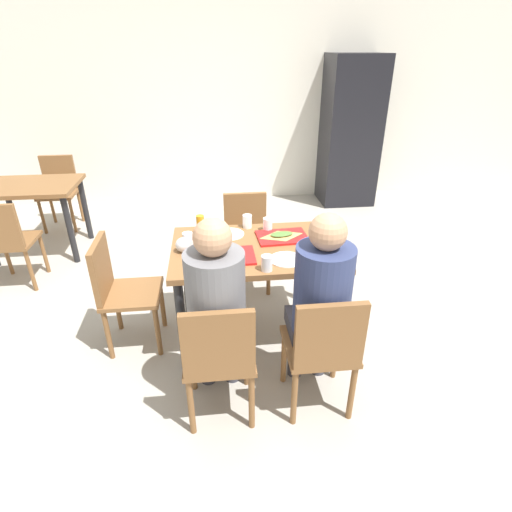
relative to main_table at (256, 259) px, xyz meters
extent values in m
cube|color=#9E998E|center=(0.00, 0.00, -0.66)|extent=(10.00, 10.00, 0.02)
cube|color=silver|center=(0.00, 3.20, 0.75)|extent=(10.00, 0.10, 2.80)
cube|color=brown|center=(0.00, 0.00, 0.08)|extent=(1.17, 0.79, 0.04)
cylinder|color=black|center=(-0.52, -0.34, -0.29)|extent=(0.06, 0.06, 0.71)
cylinder|color=black|center=(0.52, -0.34, -0.29)|extent=(0.06, 0.06, 0.71)
cylinder|color=black|center=(-0.52, 0.34, -0.29)|extent=(0.06, 0.06, 0.71)
cylinder|color=black|center=(0.52, 0.34, -0.29)|extent=(0.06, 0.06, 0.71)
cube|color=brown|center=(-0.29, -0.70, -0.22)|extent=(0.40, 0.40, 0.03)
cube|color=brown|center=(-0.29, -0.88, -0.01)|extent=(0.38, 0.04, 0.40)
cylinder|color=brown|center=(-0.46, -0.53, -0.44)|extent=(0.04, 0.04, 0.41)
cylinder|color=brown|center=(-0.12, -0.53, -0.44)|extent=(0.04, 0.04, 0.41)
cylinder|color=brown|center=(-0.46, -0.87, -0.44)|extent=(0.04, 0.04, 0.41)
cylinder|color=brown|center=(-0.12, -0.87, -0.44)|extent=(0.04, 0.04, 0.41)
cube|color=brown|center=(0.29, -0.70, -0.22)|extent=(0.40, 0.40, 0.03)
cube|color=brown|center=(0.29, -0.88, -0.01)|extent=(0.38, 0.04, 0.40)
cylinder|color=brown|center=(0.12, -0.53, -0.44)|extent=(0.04, 0.04, 0.41)
cylinder|color=brown|center=(0.46, -0.53, -0.44)|extent=(0.04, 0.04, 0.41)
cylinder|color=brown|center=(0.12, -0.87, -0.44)|extent=(0.04, 0.04, 0.41)
cylinder|color=brown|center=(0.46, -0.87, -0.44)|extent=(0.04, 0.04, 0.41)
cube|color=brown|center=(0.00, 0.70, -0.22)|extent=(0.40, 0.40, 0.03)
cube|color=brown|center=(0.00, 0.88, -0.01)|extent=(0.38, 0.04, 0.40)
cylinder|color=brown|center=(0.17, 0.53, -0.44)|extent=(0.04, 0.04, 0.41)
cylinder|color=brown|center=(-0.17, 0.53, -0.44)|extent=(0.04, 0.04, 0.41)
cylinder|color=brown|center=(0.17, 0.87, -0.44)|extent=(0.04, 0.04, 0.41)
cylinder|color=brown|center=(-0.17, 0.87, -0.44)|extent=(0.04, 0.04, 0.41)
cube|color=brown|center=(-0.88, 0.00, -0.22)|extent=(0.40, 0.40, 0.03)
cube|color=brown|center=(-1.06, 0.00, -0.01)|extent=(0.04, 0.38, 0.40)
cylinder|color=brown|center=(-0.71, 0.17, -0.44)|extent=(0.04, 0.04, 0.41)
cylinder|color=brown|center=(-0.71, -0.17, -0.44)|extent=(0.04, 0.04, 0.41)
cylinder|color=brown|center=(-1.05, 0.17, -0.44)|extent=(0.04, 0.04, 0.41)
cylinder|color=brown|center=(-1.05, -0.17, -0.44)|extent=(0.04, 0.04, 0.41)
cylinder|color=#383842|center=(-0.37, -0.47, -0.43)|extent=(0.10, 0.10, 0.44)
cylinder|color=#383842|center=(-0.21, -0.47, -0.43)|extent=(0.10, 0.10, 0.44)
cube|color=#383842|center=(-0.29, -0.57, -0.16)|extent=(0.32, 0.28, 0.10)
cylinder|color=slate|center=(-0.29, -0.68, 0.15)|extent=(0.32, 0.32, 0.52)
sphere|color=tan|center=(-0.29, -0.68, 0.50)|extent=(0.20, 0.20, 0.20)
cylinder|color=#383842|center=(0.21, -0.47, -0.43)|extent=(0.10, 0.10, 0.44)
cylinder|color=#383842|center=(0.37, -0.47, -0.43)|extent=(0.10, 0.10, 0.44)
cube|color=#383842|center=(0.29, -0.57, -0.16)|extent=(0.32, 0.28, 0.10)
cylinder|color=navy|center=(0.29, -0.68, 0.15)|extent=(0.32, 0.32, 0.52)
sphere|color=tan|center=(0.29, -0.68, 0.50)|extent=(0.20, 0.20, 0.20)
cube|color=red|center=(-0.20, -0.14, 0.11)|extent=(0.36, 0.26, 0.02)
cube|color=red|center=(0.20, 0.12, 0.11)|extent=(0.37, 0.28, 0.02)
cylinder|color=white|center=(-0.18, 0.22, 0.10)|extent=(0.22, 0.22, 0.01)
cylinder|color=white|center=(0.18, -0.22, 0.10)|extent=(0.22, 0.22, 0.01)
pyramid|color=#C68C47|center=(-0.22, -0.17, 0.12)|extent=(0.22, 0.22, 0.01)
ellipsoid|color=#B74723|center=(-0.22, -0.17, 0.13)|extent=(0.15, 0.15, 0.01)
pyramid|color=tan|center=(0.20, 0.12, 0.12)|extent=(0.26, 0.17, 0.01)
ellipsoid|color=#4C7233|center=(0.20, 0.12, 0.13)|extent=(0.18, 0.12, 0.01)
cylinder|color=white|center=(-0.03, 0.34, 0.15)|extent=(0.07, 0.07, 0.10)
cylinder|color=white|center=(0.03, -0.34, 0.15)|extent=(0.07, 0.07, 0.10)
cylinder|color=white|center=(-0.47, 0.06, 0.15)|extent=(0.07, 0.07, 0.10)
cylinder|color=white|center=(0.12, 0.26, 0.15)|extent=(0.07, 0.07, 0.10)
cylinder|color=#B7BCC6|center=(0.50, 0.02, 0.16)|extent=(0.07, 0.07, 0.12)
cylinder|color=orange|center=(-0.38, 0.22, 0.18)|extent=(0.06, 0.06, 0.16)
sphere|color=silver|center=(-0.50, -0.02, 0.15)|extent=(0.10, 0.10, 0.10)
cube|color=black|center=(1.58, 2.85, 0.30)|extent=(0.70, 0.60, 1.90)
cube|color=brown|center=(-2.10, 1.65, 0.08)|extent=(0.90, 0.70, 0.04)
cylinder|color=black|center=(-1.71, 1.36, -0.29)|extent=(0.06, 0.06, 0.71)
cylinder|color=black|center=(-2.49, 1.94, -0.29)|extent=(0.06, 0.06, 0.71)
cylinder|color=black|center=(-1.71, 1.94, -0.29)|extent=(0.06, 0.06, 0.71)
cube|color=brown|center=(-2.10, 1.00, -0.22)|extent=(0.40, 0.40, 0.03)
cylinder|color=brown|center=(-2.27, 1.17, -0.44)|extent=(0.04, 0.04, 0.41)
cylinder|color=brown|center=(-1.93, 1.17, -0.44)|extent=(0.04, 0.04, 0.41)
cylinder|color=brown|center=(-1.93, 0.83, -0.44)|extent=(0.04, 0.04, 0.41)
cube|color=brown|center=(-2.10, 2.30, -0.22)|extent=(0.40, 0.40, 0.03)
cube|color=brown|center=(-2.10, 2.48, -0.01)|extent=(0.38, 0.04, 0.40)
cylinder|color=brown|center=(-1.93, 2.13, -0.44)|extent=(0.04, 0.04, 0.41)
cylinder|color=brown|center=(-2.27, 2.13, -0.44)|extent=(0.04, 0.04, 0.41)
cylinder|color=brown|center=(-1.93, 2.47, -0.44)|extent=(0.04, 0.04, 0.41)
cylinder|color=brown|center=(-2.27, 2.47, -0.44)|extent=(0.04, 0.04, 0.41)
camera|label=1|loc=(-0.28, -2.50, 1.35)|focal=28.35mm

